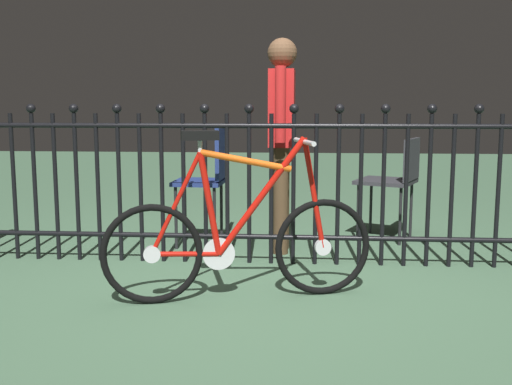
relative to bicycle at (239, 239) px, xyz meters
name	(u,v)px	position (x,y,z in m)	size (l,w,h in m)	color
ground_plane	(265,289)	(0.13, 0.19, -0.34)	(20.00, 20.00, 0.00)	#436449
iron_fence	(258,180)	(0.05, 0.79, 0.23)	(4.54, 0.07, 1.12)	black
bicycle	(239,239)	(0.00, 0.00, 0.00)	(1.48, 0.49, 0.94)	black
chair_navy	(209,173)	(-0.36, 1.29, 0.22)	(0.39, 0.38, 0.92)	black
chair_charcoal	(395,176)	(1.09, 1.59, 0.17)	(0.55, 0.55, 0.82)	black
person_visitor	(282,127)	(0.20, 1.15, 0.57)	(0.21, 0.48, 1.55)	#4C3823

